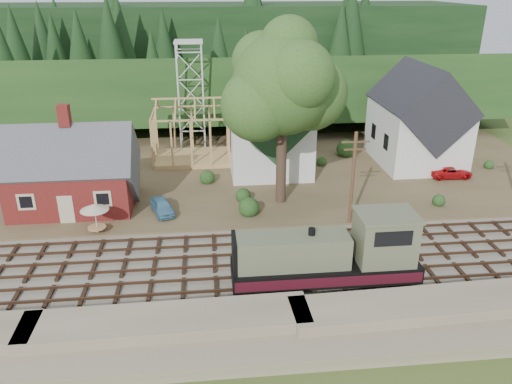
{
  "coord_description": "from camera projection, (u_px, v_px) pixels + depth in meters",
  "views": [
    {
      "loc": [
        -4.42,
        -30.6,
        18.68
      ],
      "look_at": [
        -0.63,
        6.0,
        3.0
      ],
      "focal_mm": 35.0,
      "sensor_mm": 36.0,
      "label": 1
    }
  ],
  "objects": [
    {
      "name": "church",
      "position": [
        268.0,
        121.0,
        51.91
      ],
      "size": [
        8.4,
        15.17,
        13.0
      ],
      "color": "silver",
      "rests_on": "village_flat"
    },
    {
      "name": "railroad_bed",
      "position": [
        273.0,
        262.0,
        35.71
      ],
      "size": [
        64.0,
        11.0,
        0.16
      ],
      "primitive_type": "cube",
      "color": "#726B5B",
      "rests_on": "ground"
    },
    {
      "name": "locomotive",
      "position": [
        333.0,
        255.0,
        32.48
      ],
      "size": [
        12.12,
        3.03,
        4.84
      ],
      "color": "black",
      "rests_on": "railroad_bed"
    },
    {
      "name": "village_flat",
      "position": [
        250.0,
        172.0,
        52.15
      ],
      "size": [
        64.0,
        26.0,
        0.3
      ],
      "primitive_type": "cube",
      "color": "brown",
      "rests_on": "ground"
    },
    {
      "name": "timber_frame",
      "position": [
        192.0,
        134.0,
        54.02
      ],
      "size": [
        8.2,
        6.2,
        6.99
      ],
      "color": "tan",
      "rests_on": "village_flat"
    },
    {
      "name": "ground",
      "position": [
        273.0,
        263.0,
        35.74
      ],
      "size": [
        140.0,
        140.0,
        0.0
      ],
      "primitive_type": "plane",
      "color": "#384C1E",
      "rests_on": "ground"
    },
    {
      "name": "hillside",
      "position": [
        235.0,
        116.0,
        74.17
      ],
      "size": [
        70.0,
        28.96,
        12.74
      ],
      "primitive_type": "cube",
      "rotation": [
        -0.17,
        0.0,
        0.0
      ],
      "color": "#1E3F19",
      "rests_on": "ground"
    },
    {
      "name": "ridge",
      "position": [
        230.0,
        94.0,
        88.81
      ],
      "size": [
        80.0,
        20.0,
        12.0
      ],
      "primitive_type": "cube",
      "color": "black",
      "rests_on": "ground"
    },
    {
      "name": "patio_set",
      "position": [
        94.0,
        208.0,
        38.58
      ],
      "size": [
        2.2,
        2.2,
        2.45
      ],
      "color": "silver",
      "rests_on": "village_flat"
    },
    {
      "name": "car_blue",
      "position": [
        162.0,
        206.0,
        42.43
      ],
      "size": [
        2.55,
        3.95,
        1.25
      ],
      "primitive_type": "imported",
      "rotation": [
        0.0,
        0.0,
        0.32
      ],
      "color": "#5392B3",
      "rests_on": "village_flat"
    },
    {
      "name": "farmhouse",
      "position": [
        418.0,
        121.0,
        52.92
      ],
      "size": [
        8.4,
        10.8,
        10.6
      ],
      "color": "silver",
      "rests_on": "village_flat"
    },
    {
      "name": "car_green",
      "position": [
        63.0,
        190.0,
        45.97
      ],
      "size": [
        3.41,
        2.36,
        1.07
      ],
      "primitive_type": "imported",
      "rotation": [
        0.0,
        0.0,
        1.99
      ],
      "color": "#7CA16F",
      "rests_on": "village_flat"
    },
    {
      "name": "telegraph_pole_near",
      "position": [
        353.0,
        178.0,
        39.5
      ],
      "size": [
        2.2,
        0.28,
        8.0
      ],
      "color": "#4C331E",
      "rests_on": "ground"
    },
    {
      "name": "depot",
      "position": [
        73.0,
        174.0,
        43.03
      ],
      "size": [
        10.8,
        7.41,
        9.0
      ],
      "color": "#5D1516",
      "rests_on": "village_flat"
    },
    {
      "name": "big_tree",
      "position": [
        285.0,
        91.0,
        41.17
      ],
      "size": [
        10.9,
        8.4,
        14.7
      ],
      "color": "#38281E",
      "rests_on": "village_flat"
    },
    {
      "name": "car_red",
      "position": [
        451.0,
        172.0,
        50.15
      ],
      "size": [
        4.29,
        2.1,
        1.17
      ],
      "primitive_type": "imported",
      "rotation": [
        0.0,
        0.0,
        1.53
      ],
      "color": "red",
      "rests_on": "village_flat"
    },
    {
      "name": "embankment",
      "position": [
        294.0,
        341.0,
        27.96
      ],
      "size": [
        64.0,
        5.0,
        1.6
      ],
      "primitive_type": "cube",
      "color": "#7F7259",
      "rests_on": "ground"
    },
    {
      "name": "lattice_tower",
      "position": [
        189.0,
        62.0,
        56.86
      ],
      "size": [
        3.2,
        3.2,
        12.12
      ],
      "color": "silver",
      "rests_on": "village_flat"
    }
  ]
}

